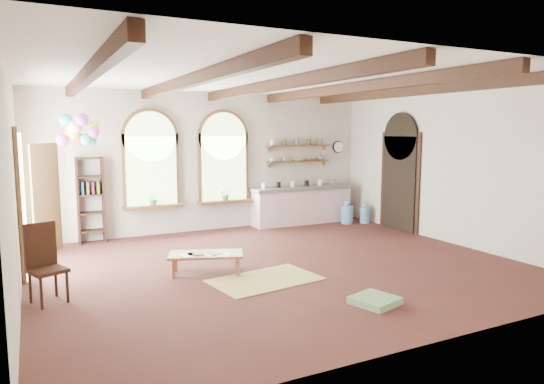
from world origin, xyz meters
TOP-DOWN VIEW (x-y plane):
  - floor at (0.00, 0.00)m, footprint 8.00×8.00m
  - ceiling_beams at (0.00, 0.00)m, footprint 6.20×6.80m
  - window_left at (-1.40, 3.43)m, footprint 1.30×0.28m
  - window_right at (0.30, 3.43)m, footprint 1.30×0.28m
  - left_doorway at (-3.95, 1.80)m, footprint 0.10×1.90m
  - right_doorway at (3.95, 1.50)m, footprint 0.10×1.30m
  - kitchen_counter at (2.30, 3.20)m, footprint 2.68×0.62m
  - wall_shelf_lower at (2.30, 3.38)m, footprint 1.70×0.24m
  - wall_shelf_upper at (2.30, 3.38)m, footprint 1.70×0.24m
  - wall_clock at (3.55, 3.45)m, footprint 0.32×0.04m
  - bookshelf at (-2.70, 3.32)m, footprint 0.53×0.32m
  - coffee_table at (-1.29, 0.14)m, footprint 1.31×0.94m
  - side_chair at (-3.66, -0.18)m, footprint 0.56×0.56m
  - floor_mat at (-0.57, -0.63)m, footprint 1.79×1.25m
  - floor_cushion at (0.30, -2.23)m, footprint 0.67×0.67m
  - water_jug_a at (3.75, 2.50)m, footprint 0.27×0.27m
  - water_jug_b at (3.30, 2.64)m, footprint 0.30×0.30m
  - balloon_cluster at (-2.92, 2.30)m, footprint 0.80×0.85m
  - table_book at (-1.51, 0.15)m, footprint 0.23×0.28m
  - tablet at (-1.16, 0.07)m, footprint 0.25×0.31m
  - potted_plant_left at (-1.40, 3.32)m, footprint 0.27×0.23m
  - potted_plant_right at (0.30, 3.32)m, footprint 0.27×0.23m
  - shelf_cup_a at (1.55, 3.38)m, footprint 0.12×0.10m
  - shelf_cup_b at (1.90, 3.38)m, footprint 0.10×0.10m
  - shelf_bowl_a at (2.25, 3.38)m, footprint 0.22×0.22m
  - shelf_bowl_b at (2.60, 3.38)m, footprint 0.20×0.20m
  - shelf_vase at (2.95, 3.38)m, footprint 0.18×0.18m

SIDE VIEW (x-z plane):
  - floor at x=0.00m, z-range 0.00..0.00m
  - floor_mat at x=-0.57m, z-range 0.00..0.02m
  - floor_cushion at x=0.30m, z-range 0.00..0.09m
  - water_jug_a at x=3.75m, z-range -0.04..0.48m
  - water_jug_b at x=3.30m, z-range -0.04..0.55m
  - coffee_table at x=-1.29m, z-range 0.13..0.47m
  - side_chair at x=-3.66m, z-range -0.23..0.86m
  - tablet at x=-1.16m, z-range 0.34..0.35m
  - table_book at x=-1.51m, z-range 0.34..0.36m
  - kitchen_counter at x=2.30m, z-range 0.01..0.95m
  - potted_plant_left at x=-1.40m, z-range 0.70..1.00m
  - potted_plant_right at x=0.30m, z-range 0.70..1.00m
  - bookshelf at x=-2.70m, z-range 0.00..1.80m
  - right_doorway at x=3.95m, z-range -0.10..2.30m
  - left_doorway at x=-3.95m, z-range -0.10..2.40m
  - wall_shelf_lower at x=2.30m, z-range 1.53..1.57m
  - shelf_bowl_a at x=2.25m, z-range 1.57..1.62m
  - shelf_bowl_b at x=2.60m, z-range 1.57..1.63m
  - shelf_cup_b at x=1.90m, z-range 1.57..1.66m
  - shelf_cup_a at x=1.55m, z-range 1.57..1.67m
  - window_left at x=-1.40m, z-range 0.53..2.73m
  - window_right at x=0.30m, z-range 0.53..2.73m
  - shelf_vase at x=2.95m, z-range 1.57..1.76m
  - wall_clock at x=3.55m, z-range 1.74..2.06m
  - wall_shelf_upper at x=2.30m, z-range 1.93..1.97m
  - balloon_cluster at x=-2.92m, z-range 1.76..2.91m
  - ceiling_beams at x=0.00m, z-range 3.01..3.19m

